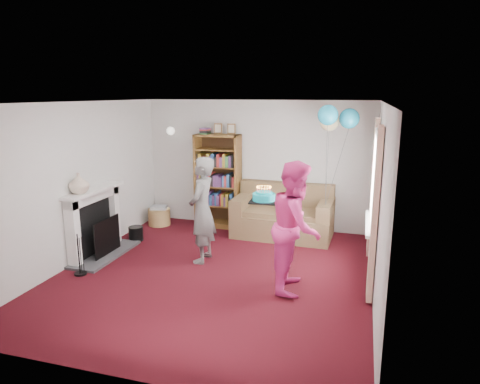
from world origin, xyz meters
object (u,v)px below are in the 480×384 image
(person_magenta, at_px, (296,226))
(birthday_cake, at_px, (264,197))
(bookcase, at_px, (218,182))
(sofa, at_px, (283,217))
(person_striped, at_px, (202,210))

(person_magenta, distance_m, birthday_cake, 0.69)
(bookcase, height_order, sofa, bookcase)
(bookcase, distance_m, person_striped, 1.89)
(bookcase, relative_size, person_striped, 1.23)
(bookcase, bearing_deg, person_magenta, -51.39)
(birthday_cake, bearing_deg, person_magenta, -32.45)
(person_striped, bearing_deg, bookcase, -170.11)
(sofa, height_order, person_striped, person_striped)
(person_magenta, bearing_deg, person_striped, 66.95)
(sofa, xyz_separation_m, person_striped, (-1.00, -1.63, 0.48))
(bookcase, bearing_deg, person_striped, -78.66)
(bookcase, bearing_deg, birthday_cake, -55.97)
(bookcase, xyz_separation_m, person_striped, (0.37, -1.85, -0.07))
(person_striped, relative_size, person_magenta, 0.95)
(bookcase, distance_m, person_magenta, 3.11)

